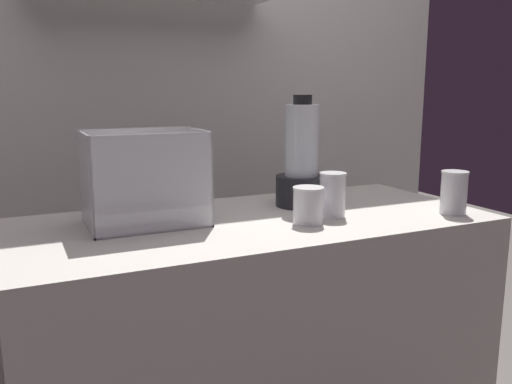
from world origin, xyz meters
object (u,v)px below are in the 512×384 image
at_px(juice_cup_mango_left, 333,196).
at_px(blender_pitcher, 301,165).
at_px(juice_cup_mango_far_left, 308,207).
at_px(carrot_display_bin, 142,195).
at_px(juice_cup_mango_middle, 454,194).

bearing_deg(juice_cup_mango_left, blender_pitcher, 92.76).
distance_m(blender_pitcher, juice_cup_mango_far_left, 0.25).
height_order(carrot_display_bin, juice_cup_mango_left, carrot_display_bin).
bearing_deg(juice_cup_mango_far_left, carrot_display_bin, 155.80).
relative_size(carrot_display_bin, juice_cup_mango_far_left, 3.07).
xyz_separation_m(carrot_display_bin, blender_pitcher, (0.53, 0.02, 0.05)).
height_order(blender_pitcher, juice_cup_mango_middle, blender_pitcher).
bearing_deg(juice_cup_mango_left, juice_cup_mango_far_left, -159.17).
xyz_separation_m(juice_cup_mango_far_left, juice_cup_mango_middle, (0.47, -0.08, 0.01)).
bearing_deg(carrot_display_bin, juice_cup_mango_far_left, -24.20).
height_order(blender_pitcher, juice_cup_mango_left, blender_pitcher).
bearing_deg(carrot_display_bin, juice_cup_mango_left, -15.75).
xyz_separation_m(blender_pitcher, juice_cup_mango_left, (0.01, -0.18, -0.07)).
bearing_deg(carrot_display_bin, juice_cup_mango_middle, -17.16).
height_order(juice_cup_mango_far_left, juice_cup_mango_middle, juice_cup_mango_middle).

